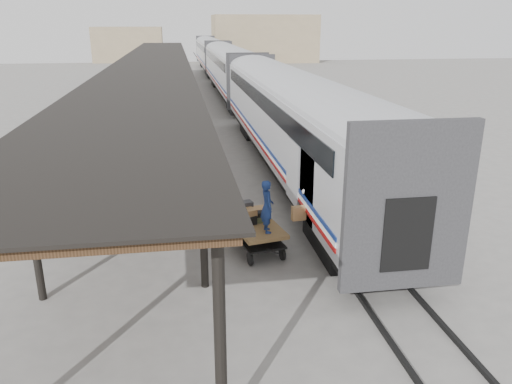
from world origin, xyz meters
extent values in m
plane|color=slate|center=(0.00, 0.00, 0.00)|extent=(160.00, 160.00, 0.00)
cube|color=silver|center=(3.20, 8.00, 2.60)|extent=(3.00, 24.00, 2.90)
cube|color=#28282B|center=(3.20, -3.90, 2.60)|extent=(3.04, 0.22, 3.50)
cube|color=black|center=(1.68, 8.00, 3.50)|extent=(0.04, 22.08, 0.65)
cube|color=black|center=(3.20, 8.00, 0.90)|extent=(2.55, 23.04, 0.50)
cube|color=silver|center=(3.20, 34.00, 2.60)|extent=(3.00, 24.00, 2.90)
cube|color=#28282B|center=(3.20, 22.10, 2.60)|extent=(3.04, 0.22, 3.50)
cube|color=black|center=(1.68, 34.00, 3.50)|extent=(0.04, 22.08, 0.65)
cube|color=black|center=(3.20, 34.00, 0.90)|extent=(2.55, 23.04, 0.50)
cube|color=silver|center=(3.20, 60.00, 2.60)|extent=(3.00, 24.00, 2.90)
cube|color=#28282B|center=(3.20, 48.10, 2.60)|extent=(3.04, 0.22, 3.50)
cube|color=black|center=(1.68, 60.00, 3.50)|extent=(0.04, 22.08, 0.65)
cube|color=black|center=(3.20, 60.00, 0.90)|extent=(2.55, 23.04, 0.50)
cube|color=black|center=(1.95, -0.50, 2.15)|extent=(0.50, 1.70, 2.00)
imported|color=white|center=(1.95, -0.50, 2.01)|extent=(0.72, 0.89, 1.72)
cube|color=#A07445|center=(1.55, -0.65, 1.40)|extent=(0.57, 0.25, 0.42)
cube|color=#422B19|center=(-3.40, 24.00, 4.00)|extent=(4.60, 64.00, 0.18)
cube|color=black|center=(-3.40, 24.00, 4.12)|extent=(4.90, 64.30, 0.06)
cylinder|color=black|center=(-5.45, 24.00, 2.00)|extent=(0.20, 0.20, 4.00)
cylinder|color=black|center=(-5.45, 55.00, 2.00)|extent=(0.20, 0.20, 4.00)
cylinder|color=black|center=(-1.35, -7.00, 2.00)|extent=(0.20, 0.20, 4.00)
cylinder|color=black|center=(-1.35, 24.00, 2.00)|extent=(0.20, 0.20, 4.00)
cylinder|color=black|center=(-1.35, 55.00, 2.00)|extent=(0.20, 0.20, 4.00)
cube|color=black|center=(2.48, 34.00, 0.06)|extent=(0.10, 150.00, 0.12)
cube|color=black|center=(3.92, 34.00, 0.06)|extent=(0.10, 150.00, 0.12)
cube|color=tan|center=(14.00, 78.00, 4.00)|extent=(18.00, 10.00, 8.00)
cube|color=tan|center=(-10.00, 82.00, 3.00)|extent=(12.00, 8.00, 6.00)
cube|color=olive|center=(0.31, 0.05, 0.80)|extent=(1.69, 2.60, 0.12)
cube|color=black|center=(0.31, 0.05, 0.45)|extent=(1.58, 2.48, 0.06)
cylinder|color=black|center=(0.01, -0.98, 0.20)|extent=(0.16, 0.41, 0.40)
cylinder|color=black|center=(0.99, -0.78, 0.20)|extent=(0.16, 0.41, 0.40)
cylinder|color=black|center=(-0.37, 0.88, 0.20)|extent=(0.16, 0.41, 0.40)
cylinder|color=black|center=(0.61, 1.08, 0.20)|extent=(0.16, 0.41, 0.40)
cube|color=#353537|center=(-0.01, 0.59, 0.96)|extent=(0.68, 0.57, 0.20)
cube|color=#A07445|center=(0.51, 0.81, 0.97)|extent=(0.68, 0.53, 0.22)
cube|color=black|center=(-0.03, 0.05, 0.99)|extent=(0.79, 0.68, 0.27)
cube|color=#3C4429|center=(0.51, 0.21, 0.95)|extent=(0.52, 0.38, 0.18)
cube|color=#4D2C1E|center=(-0.01, 0.50, 1.17)|extent=(0.49, 0.36, 0.18)
cube|color=#A07445|center=(0.06, 0.09, 1.21)|extent=(0.64, 0.57, 0.21)
cube|color=#353537|center=(0.06, 0.46, 1.36)|extent=(0.50, 0.41, 0.16)
cube|color=black|center=(0.53, 0.17, 1.11)|extent=(0.40, 0.29, 0.14)
cube|color=maroon|center=(-3.13, 16.59, 0.63)|extent=(1.56, 1.96, 1.02)
cube|color=maroon|center=(-3.29, 17.01, 1.31)|extent=(1.15, 0.98, 0.40)
cylinder|color=black|center=(-3.34, 15.84, 0.20)|extent=(0.27, 0.43, 0.41)
cylinder|color=black|center=(-2.48, 16.16, 0.20)|extent=(0.27, 0.43, 0.41)
cylinder|color=black|center=(-3.78, 17.01, 0.20)|extent=(0.27, 0.43, 0.41)
cylinder|color=black|center=(-2.92, 17.33, 0.20)|extent=(0.27, 0.43, 0.41)
imported|color=navy|center=(0.56, -0.60, 1.64)|extent=(0.40, 0.58, 1.56)
imported|color=black|center=(-1.46, 11.80, 0.92)|extent=(1.17, 0.77, 1.84)
camera|label=1|loc=(-1.84, -13.79, 6.63)|focal=35.00mm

